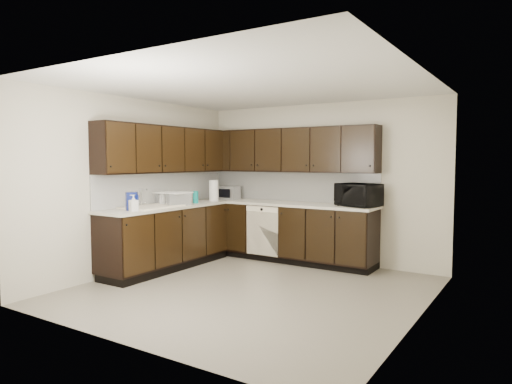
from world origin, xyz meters
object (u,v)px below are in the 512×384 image
storage_bin (173,199)px  blue_pitcher (132,201)px  sink (151,212)px  toaster_oven (228,193)px  microwave (358,195)px

storage_bin → blue_pitcher: bearing=-87.6°
sink → storage_bin: (0.01, 0.44, 0.15)m
toaster_oven → sink: bearing=-101.5°
microwave → sink: bearing=-125.8°
toaster_oven → storage_bin: 1.25m
microwave → storage_bin: bearing=-133.3°
sink → blue_pitcher: 0.44m
microwave → storage_bin: 2.74m
storage_bin → microwave: bearing=28.0°
microwave → toaster_oven: bearing=-160.1°
toaster_oven → storage_bin: (-0.11, -1.24, -0.02)m
microwave → storage_bin: (-2.42, -1.29, -0.07)m
toaster_oven → blue_pitcher: bearing=-99.5°
sink → storage_bin: bearing=88.7°
sink → toaster_oven: sink is taller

